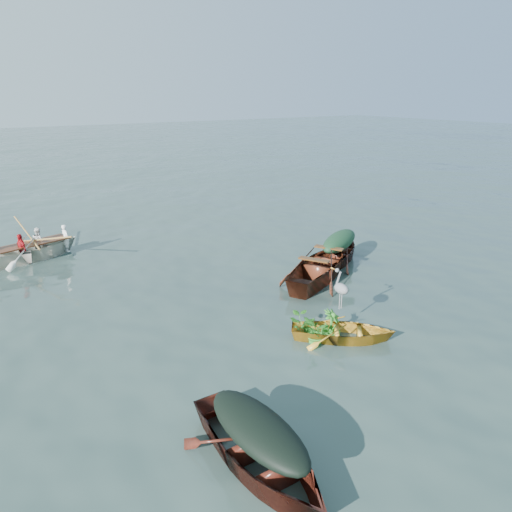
% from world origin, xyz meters
% --- Properties ---
extents(ground, '(140.00, 140.00, 0.00)m').
position_xyz_m(ground, '(0.00, 0.00, 0.00)').
color(ground, '#324641').
rests_on(ground, ground).
extents(yellow_dinghy, '(2.83, 2.65, 0.70)m').
position_xyz_m(yellow_dinghy, '(-1.37, -1.45, 0.00)').
color(yellow_dinghy, orange).
rests_on(yellow_dinghy, ground).
extents(dark_covered_boat, '(1.41, 3.80, 0.96)m').
position_xyz_m(dark_covered_boat, '(-5.01, -3.59, 0.00)').
color(dark_covered_boat, '#441A0F').
rests_on(dark_covered_boat, ground).
extents(green_tarp_boat, '(4.18, 3.06, 0.93)m').
position_xyz_m(green_tarp_boat, '(2.00, 2.33, 0.00)').
color(green_tarp_boat, '#561E14').
rests_on(green_tarp_boat, ground).
extents(open_wooden_boat, '(5.04, 3.70, 1.18)m').
position_xyz_m(open_wooden_boat, '(0.64, 1.59, 0.00)').
color(open_wooden_boat, '#602618').
rests_on(open_wooden_boat, ground).
extents(rowed_boat, '(4.49, 2.36, 1.02)m').
position_xyz_m(rowed_boat, '(-5.82, 7.83, 0.00)').
color(rowed_boat, white).
rests_on(rowed_boat, ground).
extents(dark_tarp_cover, '(0.78, 2.09, 0.40)m').
position_xyz_m(dark_tarp_cover, '(-5.01, -3.59, 0.68)').
color(dark_tarp_cover, black).
rests_on(dark_tarp_cover, dark_covered_boat).
extents(green_tarp_cover, '(2.30, 1.68, 0.52)m').
position_xyz_m(green_tarp_cover, '(2.00, 2.33, 0.73)').
color(green_tarp_cover, '#15351E').
rests_on(green_tarp_cover, green_tarp_boat).
extents(thwart_benches, '(2.59, 1.98, 0.04)m').
position_xyz_m(thwart_benches, '(0.64, 1.59, 0.61)').
color(thwart_benches, '#492A11').
rests_on(thwart_benches, open_wooden_boat).
extents(heron, '(0.49, 0.47, 0.92)m').
position_xyz_m(heron, '(-1.06, -0.99, 0.81)').
color(heron, gray).
rests_on(heron, yellow_dinghy).
extents(dinghy_weeds, '(1.14, 1.12, 0.60)m').
position_xyz_m(dinghy_weeds, '(-1.78, -1.07, 0.65)').
color(dinghy_weeds, '#276E1D').
rests_on(dinghy_weeds, yellow_dinghy).
extents(rowers, '(3.21, 1.90, 0.76)m').
position_xyz_m(rowers, '(-5.82, 7.83, 0.89)').
color(rowers, white).
rests_on(rowers, rowed_boat).
extents(oars, '(1.25, 2.67, 0.06)m').
position_xyz_m(oars, '(-5.82, 7.83, 0.54)').
color(oars, olive).
rests_on(oars, rowed_boat).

